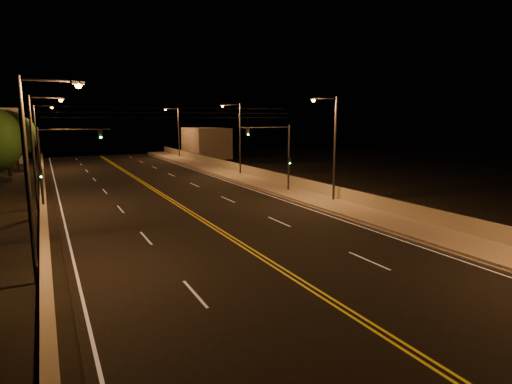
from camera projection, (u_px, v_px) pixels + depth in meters
name	position (u px, v px, depth m)	size (l,w,h in m)	color
road	(214.00, 228.00, 27.56)	(18.00, 120.00, 0.02)	black
sidewalk	(348.00, 210.00, 32.29)	(3.60, 120.00, 0.30)	gray
curb	(328.00, 213.00, 31.48)	(0.14, 120.00, 0.15)	gray
parapet_wall	(366.00, 199.00, 32.90)	(0.30, 120.00, 1.00)	#AAA58E
jersey_barrier	(45.00, 241.00, 23.18)	(0.45, 120.00, 0.76)	#AAA58E
distant_building_right	(206.00, 143.00, 75.78)	(6.00, 10.00, 5.23)	gray
parapet_rail	(366.00, 193.00, 32.81)	(0.06, 0.06, 120.00)	black
lane_markings	(215.00, 228.00, 27.50)	(17.32, 116.00, 0.00)	silver
streetlight_1	(332.00, 142.00, 34.61)	(2.55, 0.28, 8.66)	#2D2D33
streetlight_2	(238.00, 134.00, 51.10)	(2.55, 0.28, 8.66)	#2D2D33
streetlight_3	(177.00, 129.00, 73.76)	(2.55, 0.28, 8.66)	#2D2D33
streetlight_4	(34.00, 166.00, 17.63)	(2.55, 0.28, 8.66)	#2D2D33
streetlight_5	(37.00, 144.00, 32.45)	(2.55, 0.28, 8.66)	#2D2D33
streetlight_6	(38.00, 133.00, 56.59)	(2.55, 0.28, 8.66)	#2D2D33
traffic_signal_right	(280.00, 151.00, 39.37)	(5.11, 0.31, 6.35)	#2D2D33
traffic_signal_left	(55.00, 160.00, 31.08)	(5.11, 0.31, 6.35)	#2D2D33
overhead_wires	(171.00, 113.00, 34.67)	(22.00, 0.03, 0.83)	black
tree_2	(6.00, 135.00, 51.05)	(5.87, 5.87, 7.96)	black
tree_3	(15.00, 135.00, 55.97)	(5.51, 5.51, 7.47)	black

